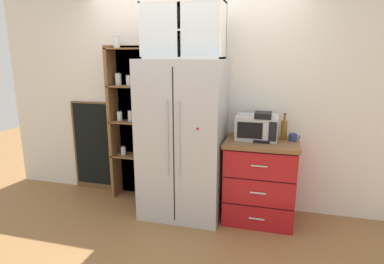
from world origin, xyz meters
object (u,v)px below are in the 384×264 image
refrigerator (183,139)px  mug_navy (293,137)px  microwave (257,127)px  bottle_clear (263,129)px  coffee_maker (263,126)px  bottle_amber (284,128)px  chalkboard_menu (94,146)px

refrigerator → mug_navy: refrigerator is taller
refrigerator → microwave: bearing=7.5°
microwave → bottle_clear: (0.06, 0.02, -0.01)m
coffee_maker → mug_navy: bearing=10.5°
refrigerator → mug_navy: (1.18, 0.12, 0.07)m
refrigerator → bottle_amber: size_ratio=6.06×
refrigerator → coffee_maker: bearing=4.2°
bottle_amber → chalkboard_menu: 2.47m
coffee_maker → bottle_amber: bearing=22.4°
refrigerator → bottle_clear: (0.86, 0.13, 0.14)m
coffee_maker → mug_navy: size_ratio=2.62×
mug_navy → coffee_maker: bearing=-169.5°
microwave → refrigerator: bearing=-172.5°
refrigerator → chalkboard_menu: size_ratio=1.46×
microwave → chalkboard_menu: (-2.14, 0.22, -0.43)m
coffee_maker → bottle_clear: bearing=90.0°
mug_navy → bottle_clear: (-0.32, 0.01, 0.07)m
microwave → chalkboard_menu: size_ratio=0.37×
bottle_clear → refrigerator: bearing=-171.5°
bottle_clear → chalkboard_menu: 2.25m
microwave → bottle_amber: size_ratio=1.52×
microwave → chalkboard_menu: chalkboard_menu is taller
microwave → chalkboard_menu: bearing=174.2°
coffee_maker → chalkboard_menu: coffee_maker is taller
mug_navy → bottle_amber: (-0.10, 0.03, 0.09)m
mug_navy → refrigerator: bearing=-174.1°
bottle_clear → bottle_amber: bearing=6.6°
mug_navy → bottle_amber: size_ratio=0.41×
refrigerator → microwave: refrigerator is taller
coffee_maker → mug_navy: 0.34m
bottle_clear → chalkboard_menu: chalkboard_menu is taller
mug_navy → bottle_clear: size_ratio=0.45×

